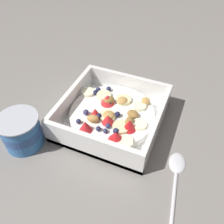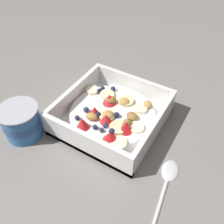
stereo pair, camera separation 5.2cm
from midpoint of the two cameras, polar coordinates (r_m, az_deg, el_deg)
The scene contains 4 objects.
ground_plane at distance 0.54m, azimuth -2.10°, elevation -3.18°, with size 2.40×2.40×0.00m, color gray.
fruit_bowl at distance 0.53m, azimuth -2.82°, elevation -0.98°, with size 0.21×0.21×0.06m.
spoon at distance 0.47m, azimuth 11.87°, elevation -14.23°, with size 0.04×0.17×0.01m.
yogurt_cup at distance 0.52m, azimuth -23.38°, elevation -4.34°, with size 0.08×0.08×0.07m.
Camera 1 is at (-0.13, 0.33, 0.40)m, focal length 38.72 mm.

